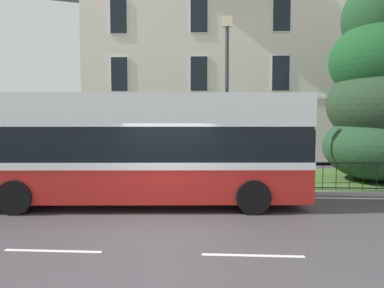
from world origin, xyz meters
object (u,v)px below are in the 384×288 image
single_decker_bus (140,147)px  street_lamp_post (227,89)px  evergreen_tree (381,94)px  georgian_townhouse (236,64)px

single_decker_bus → street_lamp_post: bearing=44.2°
evergreen_tree → single_decker_bus: bearing=-153.8°
georgian_townhouse → single_decker_bus: size_ratio=1.74×
evergreen_tree → street_lamp_post: bearing=-167.8°
georgian_townhouse → single_decker_bus: georgian_townhouse is taller
georgian_townhouse → street_lamp_post: georgian_townhouse is taller
evergreen_tree → street_lamp_post: size_ratio=1.27×
single_decker_bus → street_lamp_post: size_ratio=1.64×
evergreen_tree → street_lamp_post: (-6.03, -1.30, 0.15)m
georgian_townhouse → evergreen_tree: georgian_townhouse is taller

